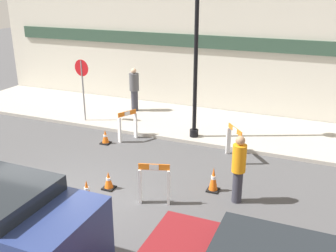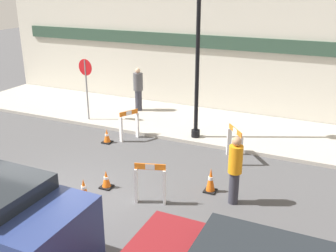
% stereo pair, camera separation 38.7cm
% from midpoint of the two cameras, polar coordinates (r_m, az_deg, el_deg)
% --- Properties ---
extents(ground_plane, '(60.00, 60.00, 0.00)m').
position_cam_midpoint_polar(ground_plane, '(9.93, -15.08, -10.60)').
color(ground_plane, '#4C4C4F').
extents(sidewalk_slab, '(18.00, 3.62, 0.12)m').
position_cam_midpoint_polar(sidewalk_slab, '(14.88, -0.43, 0.88)').
color(sidewalk_slab, '#ADA89E').
rests_on(sidewalk_slab, ground_plane).
extents(storefront_facade, '(18.00, 0.22, 5.50)m').
position_cam_midpoint_polar(storefront_facade, '(15.95, 2.26, 12.14)').
color(storefront_facade, beige).
rests_on(storefront_facade, ground_plane).
extents(streetlamp_post, '(0.44, 0.44, 5.57)m').
position_cam_midpoint_polar(streetlamp_post, '(12.30, 3.24, 14.10)').
color(streetlamp_post, black).
rests_on(streetlamp_post, sidewalk_slab).
extents(stop_sign, '(0.60, 0.08, 2.27)m').
position_cam_midpoint_polar(stop_sign, '(14.63, -13.06, 6.48)').
color(stop_sign, gray).
rests_on(stop_sign, sidewalk_slab).
extents(barricade_0, '(0.44, 0.69, 1.01)m').
position_cam_midpoint_polar(barricade_0, '(13.06, -6.75, 0.16)').
color(barricade_0, white).
rests_on(barricade_0, ground_plane).
extents(barricade_1, '(0.74, 0.35, 1.03)m').
position_cam_midpoint_polar(barricade_1, '(9.30, -3.21, -8.25)').
color(barricade_1, white).
rests_on(barricade_1, ground_plane).
extents(barricade_2, '(0.64, 0.75, 1.00)m').
position_cam_midpoint_polar(barricade_2, '(11.70, 8.68, -2.30)').
color(barricade_2, white).
rests_on(barricade_2, ground_plane).
extents(traffic_cone_0, '(0.30, 0.30, 0.65)m').
position_cam_midpoint_polar(traffic_cone_0, '(9.96, 5.50, -7.77)').
color(traffic_cone_0, black).
rests_on(traffic_cone_0, ground_plane).
extents(traffic_cone_1, '(0.30, 0.30, 0.48)m').
position_cam_midpoint_polar(traffic_cone_1, '(10.20, -9.70, -7.84)').
color(traffic_cone_1, black).
rests_on(traffic_cone_1, ground_plane).
extents(traffic_cone_2, '(0.30, 0.30, 0.53)m').
position_cam_midpoint_polar(traffic_cone_2, '(9.79, -12.82, -9.15)').
color(traffic_cone_2, black).
rests_on(traffic_cone_2, ground_plane).
extents(traffic_cone_3, '(0.30, 0.30, 0.47)m').
position_cam_midpoint_polar(traffic_cone_3, '(12.98, -9.92, -1.60)').
color(traffic_cone_3, black).
rests_on(traffic_cone_3, ground_plane).
extents(person_worker, '(0.44, 0.44, 1.69)m').
position_cam_midpoint_polar(person_worker, '(9.30, 9.04, -5.89)').
color(person_worker, '#33333D').
rests_on(person_worker, ground_plane).
extents(person_pedestrian, '(0.49, 0.49, 1.72)m').
position_cam_midpoint_polar(person_pedestrian, '(15.63, -5.63, 5.47)').
color(person_pedestrian, '#33333D').
rests_on(person_pedestrian, sidewalk_slab).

